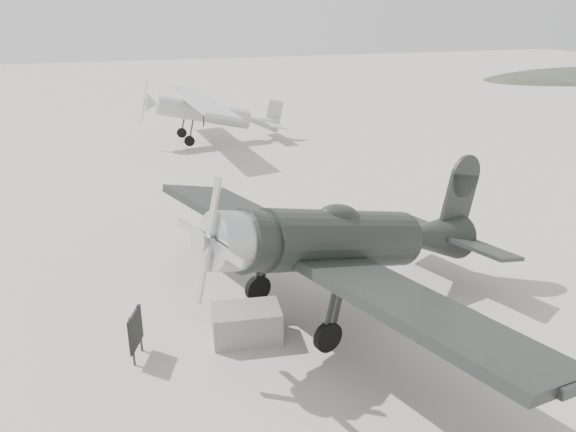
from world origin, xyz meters
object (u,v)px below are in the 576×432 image
sign_board (135,330)px  lowwing_monoplane (352,240)px  equipment_block (247,324)px  highwing_monoplane (210,109)px

sign_board → lowwing_monoplane: bearing=23.3°
equipment_block → highwing_monoplane: bearing=81.3°
lowwing_monoplane → equipment_block: size_ratio=7.64×
highwing_monoplane → sign_board: size_ratio=9.34×
highwing_monoplane → equipment_block: bearing=-101.3°
lowwing_monoplane → equipment_block: lowwing_monoplane is taller
highwing_monoplane → sign_board: 23.33m
highwing_monoplane → equipment_block: size_ratio=6.99×
lowwing_monoplane → equipment_block: bearing=166.2°
lowwing_monoplane → sign_board: (-5.88, -0.22, -1.53)m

